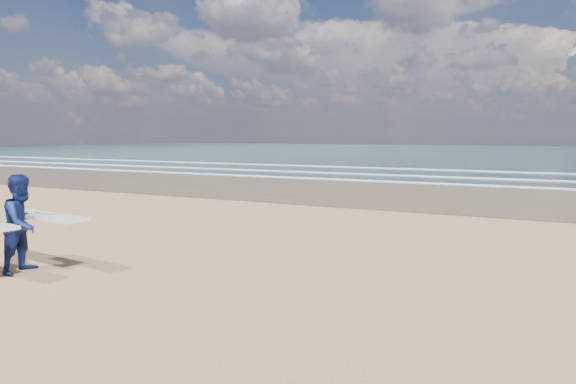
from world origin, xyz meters
The scene contains 1 object.
surfer_far centered at (0.39, 0.80, 0.99)m, with size 2.25×1.27×1.97m.
Camera 1 is at (9.62, -5.93, 2.76)m, focal length 32.00 mm.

